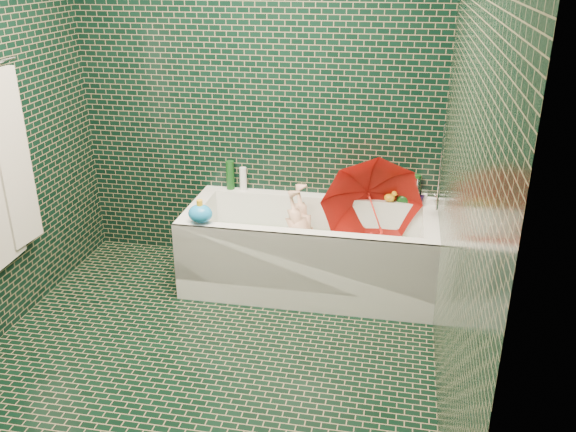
% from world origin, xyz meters
% --- Properties ---
extents(floor, '(2.80, 2.80, 0.00)m').
position_xyz_m(floor, '(0.00, 0.00, 0.00)').
color(floor, black).
rests_on(floor, ground).
extents(wall_back, '(2.80, 0.00, 2.80)m').
position_xyz_m(wall_back, '(0.00, 1.40, 1.25)').
color(wall_back, black).
rests_on(wall_back, floor).
extents(wall_front, '(2.80, 0.00, 2.80)m').
position_xyz_m(wall_front, '(0.00, -1.40, 1.25)').
color(wall_front, black).
rests_on(wall_front, floor).
extents(wall_right, '(0.00, 2.80, 2.80)m').
position_xyz_m(wall_right, '(1.30, 0.00, 1.25)').
color(wall_right, black).
rests_on(wall_right, floor).
extents(bathtub, '(1.70, 0.75, 0.55)m').
position_xyz_m(bathtub, '(0.45, 1.01, 0.21)').
color(bathtub, white).
rests_on(bathtub, floor).
extents(bath_mat, '(1.35, 0.47, 0.01)m').
position_xyz_m(bath_mat, '(0.45, 1.02, 0.16)').
color(bath_mat, green).
rests_on(bath_mat, bathtub).
extents(water, '(1.48, 0.53, 0.00)m').
position_xyz_m(water, '(0.45, 1.02, 0.30)').
color(water, silver).
rests_on(water, bathtub).
extents(towel, '(0.08, 0.44, 1.12)m').
position_xyz_m(towel, '(-1.24, 0.24, 1.03)').
color(towel, '#B8B2AA').
rests_on(towel, towel_rail).
extents(faucet, '(0.18, 0.19, 0.55)m').
position_xyz_m(faucet, '(1.26, 1.02, 0.77)').
color(faucet, silver).
rests_on(faucet, wall_right).
extents(child, '(0.85, 0.48, 0.29)m').
position_xyz_m(child, '(0.39, 1.06, 0.31)').
color(child, '#E5AD8F').
rests_on(child, bathtub).
extents(umbrella, '(0.95, 0.89, 0.87)m').
position_xyz_m(umbrella, '(0.88, 1.08, 0.57)').
color(umbrella, red).
rests_on(umbrella, bathtub).
extents(soap_bottle_a, '(0.11, 0.11, 0.25)m').
position_xyz_m(soap_bottle_a, '(1.25, 1.31, 0.55)').
color(soap_bottle_a, white).
rests_on(soap_bottle_a, bathtub).
extents(soap_bottle_b, '(0.10, 0.10, 0.18)m').
position_xyz_m(soap_bottle_b, '(1.15, 1.35, 0.55)').
color(soap_bottle_b, '#381B68').
rests_on(soap_bottle_b, bathtub).
extents(soap_bottle_c, '(0.14, 0.14, 0.16)m').
position_xyz_m(soap_bottle_c, '(1.06, 1.32, 0.55)').
color(soap_bottle_c, '#124115').
rests_on(soap_bottle_c, bathtub).
extents(bottle_right_tall, '(0.07, 0.07, 0.20)m').
position_xyz_m(bottle_right_tall, '(1.15, 1.37, 0.65)').
color(bottle_right_tall, '#124115').
rests_on(bottle_right_tall, bathtub).
extents(bottle_right_pump, '(0.05, 0.05, 0.18)m').
position_xyz_m(bottle_right_pump, '(1.15, 1.35, 0.64)').
color(bottle_right_pump, silver).
rests_on(bottle_right_pump, bathtub).
extents(bottle_left_tall, '(0.06, 0.06, 0.22)m').
position_xyz_m(bottle_left_tall, '(-0.20, 1.36, 0.66)').
color(bottle_left_tall, '#124115').
rests_on(bottle_left_tall, bathtub).
extents(bottle_left_short, '(0.06, 0.06, 0.17)m').
position_xyz_m(bottle_left_short, '(-0.11, 1.36, 0.64)').
color(bottle_left_short, white).
rests_on(bottle_left_short, bathtub).
extents(rubber_duck, '(0.10, 0.08, 0.08)m').
position_xyz_m(rubber_duck, '(0.97, 1.32, 0.59)').
color(rubber_duck, yellow).
rests_on(rubber_duck, bathtub).
extents(bath_toy, '(0.18, 0.15, 0.16)m').
position_xyz_m(bath_toy, '(-0.22, 0.71, 0.62)').
color(bath_toy, '#1885DA').
rests_on(bath_toy, bathtub).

